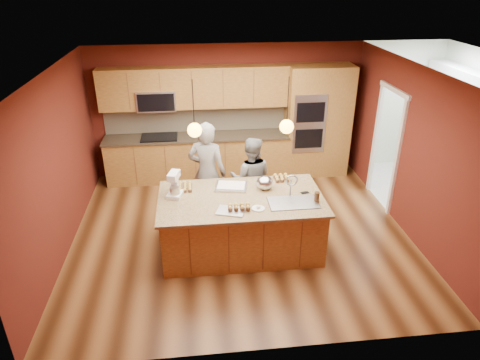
{
  "coord_description": "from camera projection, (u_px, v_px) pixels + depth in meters",
  "views": [
    {
      "loc": [
        -0.69,
        -6.04,
        3.98
      ],
      "look_at": [
        -0.02,
        -0.1,
        1.03
      ],
      "focal_mm": 32.0,
      "sensor_mm": 36.0,
      "label": 1
    }
  ],
  "objects": [
    {
      "name": "person_right",
      "position": [
        251.0,
        179.0,
        7.34
      ],
      "size": [
        0.81,
        0.69,
        1.5
      ],
      "primitive_type": "imported",
      "rotation": [
        0.0,
        0.0,
        2.96
      ],
      "color": "slate",
      "rests_on": "floor"
    },
    {
      "name": "cupcakes_left",
      "position": [
        185.0,
        187.0,
        6.64
      ],
      "size": [
        0.23,
        0.31,
        0.07
      ],
      "primitive_type": null,
      "color": "gold",
      "rests_on": "island"
    },
    {
      "name": "cupcakes_right",
      "position": [
        281.0,
        178.0,
        6.92
      ],
      "size": [
        0.25,
        0.25,
        0.07
      ],
      "primitive_type": null,
      "color": "gold",
      "rests_on": "island"
    },
    {
      "name": "wall_back",
      "position": [
        227.0,
        111.0,
        8.84
      ],
      "size": [
        5.5,
        0.0,
        5.5
      ],
      "primitive_type": "plane",
      "rotation": [
        1.57,
        0.0,
        0.0
      ],
      "color": "#531A12",
      "rests_on": "ground"
    },
    {
      "name": "doorway_trim",
      "position": [
        385.0,
        149.0,
        7.73
      ],
      "size": [
        0.08,
        1.11,
        2.2
      ],
      "primitive_type": null,
      "color": "white",
      "rests_on": "wall_right"
    },
    {
      "name": "pendant_left",
      "position": [
        195.0,
        130.0,
        5.85
      ],
      "size": [
        0.2,
        0.2,
        0.8
      ],
      "color": "black",
      "rests_on": "ceiling"
    },
    {
      "name": "washer",
      "position": [
        452.0,
        168.0,
        8.23
      ],
      "size": [
        0.84,
        0.85,
        1.1
      ],
      "primitive_type": "cube",
      "rotation": [
        0.0,
        0.0,
        0.27
      ],
      "color": "white",
      "rests_on": "floor"
    },
    {
      "name": "phone",
      "position": [
        305.0,
        193.0,
        6.53
      ],
      "size": [
        0.13,
        0.09,
        0.01
      ],
      "primitive_type": "cube",
      "rotation": [
        0.0,
        0.0,
        0.25
      ],
      "color": "black",
      "rests_on": "island"
    },
    {
      "name": "mixing_bowl",
      "position": [
        265.0,
        183.0,
        6.61
      ],
      "size": [
        0.26,
        0.26,
        0.22
      ],
      "primitive_type": "ellipsoid",
      "color": "silver",
      "rests_on": "island"
    },
    {
      "name": "oven_column",
      "position": [
        317.0,
        121.0,
        8.84
      ],
      "size": [
        1.3,
        0.62,
        2.3
      ],
      "color": "brown",
      "rests_on": "floor"
    },
    {
      "name": "cupcakes_rack",
      "position": [
        239.0,
        207.0,
        6.04
      ],
      "size": [
        0.34,
        0.17,
        0.08
      ],
      "primitive_type": null,
      "color": "gold",
      "rests_on": "island"
    },
    {
      "name": "cabinet_run",
      "position": [
        195.0,
        133.0,
        8.71
      ],
      "size": [
        3.74,
        0.64,
        2.3
      ],
      "color": "brown",
      "rests_on": "floor"
    },
    {
      "name": "plate",
      "position": [
        258.0,
        208.0,
        6.09
      ],
      "size": [
        0.19,
        0.19,
        0.01
      ],
      "primitive_type": "cylinder",
      "color": "silver",
      "rests_on": "island"
    },
    {
      "name": "laundry_room",
      "position": [
        468.0,
        92.0,
        7.85
      ],
      "size": [
        2.6,
        2.7,
        2.7
      ],
      "color": "beige",
      "rests_on": "ground"
    },
    {
      "name": "wall_left",
      "position": [
        57.0,
        167.0,
        6.34
      ],
      "size": [
        0.0,
        5.0,
        5.0
      ],
      "primitive_type": "plane",
      "rotation": [
        1.57,
        0.0,
        1.57
      ],
      "color": "#531A12",
      "rests_on": "ground"
    },
    {
      "name": "stand_mixer",
      "position": [
        174.0,
        186.0,
        6.37
      ],
      "size": [
        0.27,
        0.32,
        0.39
      ],
      "rotation": [
        0.0,
        0.0,
        -0.28
      ],
      "color": "white",
      "rests_on": "island"
    },
    {
      "name": "tumbler",
      "position": [
        317.0,
        197.0,
        6.25
      ],
      "size": [
        0.08,
        0.08,
        0.15
      ],
      "primitive_type": "cylinder",
      "color": "#3B2615",
      "rests_on": "island"
    },
    {
      "name": "pendant_right",
      "position": [
        287.0,
        126.0,
        5.98
      ],
      "size": [
        0.2,
        0.2,
        0.8
      ],
      "color": "black",
      "rests_on": "ceiling"
    },
    {
      "name": "floor",
      "position": [
        241.0,
        232.0,
        7.21
      ],
      "size": [
        5.5,
        5.5,
        0.0
      ],
      "primitive_type": "plane",
      "color": "#3F210E",
      "rests_on": "ground"
    },
    {
      "name": "wall_front",
      "position": [
        268.0,
        255.0,
        4.38
      ],
      "size": [
        5.5,
        0.0,
        5.5
      ],
      "primitive_type": "plane",
      "rotation": [
        -1.57,
        0.0,
        0.0
      ],
      "color": "#531A12",
      "rests_on": "ground"
    },
    {
      "name": "cooling_rack",
      "position": [
        231.0,
        211.0,
        6.02
      ],
      "size": [
        0.45,
        0.38,
        0.02
      ],
      "primitive_type": "cube",
      "rotation": [
        0.0,
        0.0,
        -0.31
      ],
      "color": "#B3B6BB",
      "rests_on": "island"
    },
    {
      "name": "dryer",
      "position": [
        435.0,
        158.0,
        8.77
      ],
      "size": [
        0.7,
        0.72,
        0.98
      ],
      "primitive_type": "cube",
      "rotation": [
        0.0,
        0.0,
        -0.16
      ],
      "color": "white",
      "rests_on": "floor"
    },
    {
      "name": "sheet_cake",
      "position": [
        231.0,
        186.0,
        6.68
      ],
      "size": [
        0.54,
        0.44,
        0.05
      ],
      "rotation": [
        0.0,
        0.0,
        -0.19
      ],
      "color": "silver",
      "rests_on": "island"
    },
    {
      "name": "person_left",
      "position": [
        207.0,
        173.0,
        7.2
      ],
      "size": [
        0.76,
        0.63,
        1.79
      ],
      "primitive_type": "imported",
      "rotation": [
        0.0,
        0.0,
        2.8
      ],
      "color": "black",
      "rests_on": "floor"
    },
    {
      "name": "wall_right",
      "position": [
        410.0,
        151.0,
        6.89
      ],
      "size": [
        0.0,
        5.0,
        5.0
      ],
      "primitive_type": "plane",
      "rotation": [
        1.57,
        0.0,
        -1.57
      ],
      "color": "#531A12",
      "rests_on": "ground"
    },
    {
      "name": "island",
      "position": [
        242.0,
        223.0,
        6.59
      ],
      "size": [
        2.47,
        1.38,
        1.29
      ],
      "color": "brown",
      "rests_on": "floor"
    },
    {
      "name": "ceiling",
      "position": [
        241.0,
        70.0,
        6.01
      ],
      "size": [
        5.5,
        5.5,
        0.0
      ],
      "primitive_type": "plane",
      "rotation": [
        3.14,
        0.0,
        0.0
      ],
      "color": "white",
      "rests_on": "ground"
    }
  ]
}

